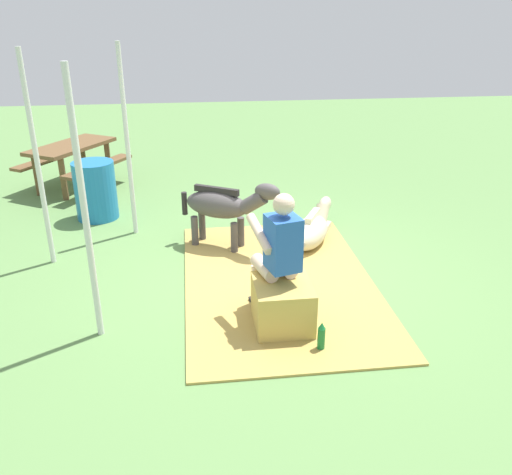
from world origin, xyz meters
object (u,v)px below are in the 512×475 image
at_px(pony_lying, 312,229).
at_px(tent_pole_right, 127,143).
at_px(person_seated, 278,250).
at_px(tent_pole_mid, 37,163).
at_px(picnic_bench, 72,155).
at_px(water_barrel, 96,190).
at_px(hay_bale, 282,305).
at_px(tent_pole_left, 85,212).
at_px(pony_standing, 223,206).
at_px(soda_bottle, 321,337).

height_order(pony_lying, tent_pole_right, tent_pole_right).
distance_m(person_seated, pony_lying, 2.01).
height_order(tent_pole_mid, picnic_bench, tent_pole_mid).
relative_size(tent_pole_right, picnic_bench, 1.27).
bearing_deg(tent_pole_mid, picnic_bench, 4.71).
height_order(water_barrel, tent_pole_right, tent_pole_right).
bearing_deg(hay_bale, tent_pole_mid, 55.26).
xyz_separation_m(water_barrel, tent_pole_left, (-3.11, -0.45, 0.82)).
xyz_separation_m(hay_bale, water_barrel, (3.20, 2.19, 0.19)).
xyz_separation_m(water_barrel, picnic_bench, (1.49, 0.58, 0.16)).
bearing_deg(water_barrel, pony_lying, -113.43).
relative_size(pony_standing, soda_bottle, 4.11).
height_order(person_seated, water_barrel, person_seated).
bearing_deg(water_barrel, tent_pole_right, -137.34).
distance_m(hay_bale, tent_pole_right, 3.19).
bearing_deg(tent_pole_mid, person_seated, -122.52).
bearing_deg(hay_bale, water_barrel, 34.43).
distance_m(pony_standing, pony_lying, 1.22).
distance_m(soda_bottle, tent_pole_mid, 3.73).
bearing_deg(pony_standing, tent_pole_mid, 94.21).
distance_m(soda_bottle, picnic_bench, 5.98).
height_order(person_seated, tent_pole_left, tent_pole_left).
height_order(hay_bale, soda_bottle, hay_bale).
distance_m(person_seated, tent_pole_right, 2.92).
height_order(hay_bale, picnic_bench, picnic_bench).
bearing_deg(soda_bottle, person_seated, 27.43).
xyz_separation_m(pony_lying, tent_pole_right, (0.63, 2.33, 1.06)).
height_order(pony_lying, soda_bottle, pony_lying).
bearing_deg(soda_bottle, tent_pole_right, 32.17).
xyz_separation_m(pony_standing, tent_pole_right, (0.65, 1.18, 0.67)).
relative_size(pony_lying, tent_pole_right, 0.52).
bearing_deg(person_seated, picnic_bench, 31.20).
bearing_deg(tent_pole_left, person_seated, -87.65).
bearing_deg(tent_pole_mid, soda_bottle, -127.95).
xyz_separation_m(pony_standing, soda_bottle, (-2.35, -0.71, -0.43)).
bearing_deg(picnic_bench, water_barrel, -158.77).
relative_size(pony_standing, picnic_bench, 0.62).
bearing_deg(tent_pole_mid, hay_bale, -124.74).
distance_m(tent_pole_left, tent_pole_right, 2.48).
distance_m(pony_lying, picnic_bench, 4.47).
distance_m(pony_lying, tent_pole_left, 3.26).
relative_size(person_seated, tent_pole_mid, 0.54).
height_order(hay_bale, pony_lying, hay_bale).
xyz_separation_m(pony_lying, tent_pole_left, (-1.84, 2.47, 1.06)).
relative_size(pony_standing, tent_pole_left, 0.49).
bearing_deg(tent_pole_left, soda_bottle, -104.63).
distance_m(person_seated, picnic_bench, 5.30).
xyz_separation_m(soda_bottle, picnic_bench, (5.13, 3.05, 0.43)).
bearing_deg(person_seated, tent_pole_left, 92.35).
bearing_deg(pony_lying, pony_standing, 91.17).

